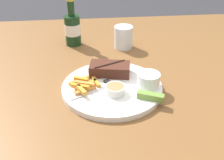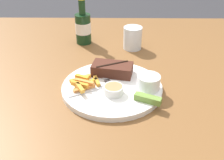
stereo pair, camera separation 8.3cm
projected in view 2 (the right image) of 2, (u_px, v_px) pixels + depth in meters
The scene contains 11 objects.
dining_table at pixel (112, 104), 0.89m from camera, with size 1.58×1.44×0.76m.
dinner_plate at pixel (112, 88), 0.85m from camera, with size 0.32×0.32×0.02m.
steak_portion at pixel (112, 69), 0.90m from camera, with size 0.15×0.10×0.04m.
fries_pile at pixel (84, 83), 0.84m from camera, with size 0.10×0.12×0.02m.
coleslaw_cup at pixel (149, 81), 0.82m from camera, with size 0.07×0.07×0.05m.
dipping_sauce_cup at pixel (114, 89), 0.80m from camera, with size 0.06×0.06×0.03m.
pickle_spear at pixel (148, 99), 0.76m from camera, with size 0.08×0.05×0.02m.
fork_utensil at pixel (87, 91), 0.81m from camera, with size 0.12×0.07×0.00m.
knife_utensil at pixel (106, 78), 0.88m from camera, with size 0.08×0.16×0.01m.
beer_bottle at pixel (83, 27), 1.14m from camera, with size 0.07×0.07×0.21m.
drinking_glass at pixel (133, 38), 1.10m from camera, with size 0.08×0.08×0.09m.
Camera 2 is at (0.01, -0.71, 1.23)m, focal length 42.00 mm.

